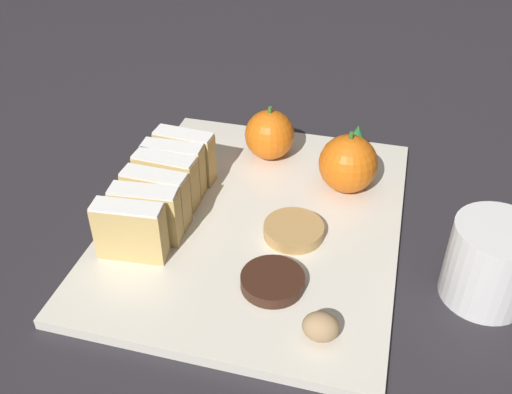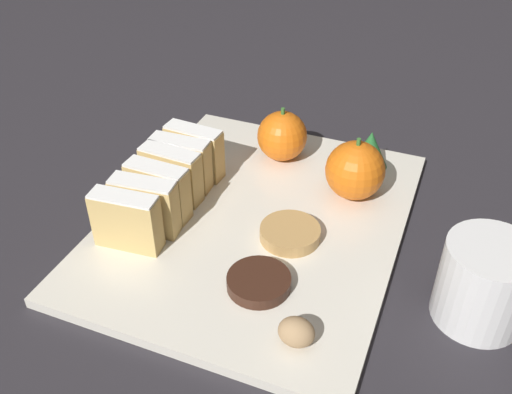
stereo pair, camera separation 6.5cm
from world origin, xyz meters
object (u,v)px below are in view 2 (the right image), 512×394
object	(u,v)px
orange_near	(355,170)
orange_far	(282,136)
chocolate_cookie	(259,282)
walnut	(296,332)
coffee_mug	(486,283)

from	to	relation	value
orange_near	orange_far	xyz separation A→B (m)	(-0.11, 0.05, -0.00)
orange_near	chocolate_cookie	world-z (taller)	orange_near
orange_far	chocolate_cookie	world-z (taller)	orange_far
walnut	coffee_mug	bearing A→B (deg)	35.43
orange_far	chocolate_cookie	size ratio (longest dim) A/B	1.14
orange_near	coffee_mug	world-z (taller)	orange_near
orange_far	coffee_mug	xyz separation A→B (m)	(0.27, -0.18, -0.00)
orange_far	coffee_mug	world-z (taller)	same
orange_far	chocolate_cookie	xyz separation A→B (m)	(0.06, -0.24, -0.03)
chocolate_cookie	orange_near	bearing A→B (deg)	75.49
walnut	chocolate_cookie	bearing A→B (deg)	137.30
coffee_mug	chocolate_cookie	bearing A→B (deg)	-165.26
chocolate_cookie	coffee_mug	size ratio (longest dim) A/B	0.56
orange_far	walnut	world-z (taller)	orange_far
coffee_mug	orange_far	bearing A→B (deg)	146.06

